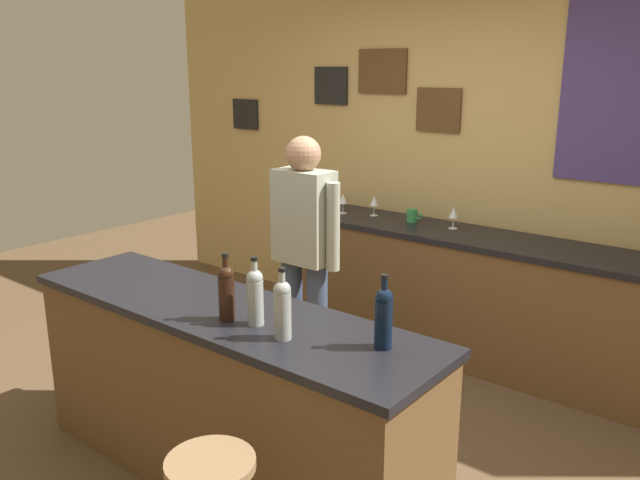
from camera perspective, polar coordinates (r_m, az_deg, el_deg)
ground_plane at (r=3.72m, az=-3.44°, el=-17.50°), size 10.00×10.00×0.00m
back_wall at (r=4.86m, az=12.77°, el=7.73°), size 6.00×0.09×2.80m
bar_counter at (r=3.25m, az=-8.44°, el=-13.44°), size 2.24×0.60×0.92m
side_counter at (r=4.59m, az=14.31°, el=-5.18°), size 3.13×0.56×0.90m
bartender at (r=3.89m, az=-1.42°, el=-0.84°), size 0.52×0.21×1.62m
wine_bottle_a at (r=2.85m, az=-8.29°, el=-4.45°), size 0.07×0.07×0.31m
wine_bottle_b at (r=2.79m, az=-5.77°, el=-4.85°), size 0.07×0.07×0.31m
wine_bottle_c at (r=2.63m, az=-3.34°, el=-5.99°), size 0.07×0.07×0.31m
wine_bottle_d at (r=2.56m, az=5.66°, el=-6.69°), size 0.07×0.07×0.31m
wine_glass_a at (r=5.00m, az=2.05°, el=3.60°), size 0.07×0.07×0.16m
wine_glass_b at (r=4.94m, az=4.82°, el=3.41°), size 0.07×0.07×0.16m
wine_glass_c at (r=4.61m, az=11.76°, el=2.31°), size 0.07×0.07×0.16m
coffee_mug at (r=4.78m, az=8.18°, el=2.16°), size 0.12×0.08×0.09m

